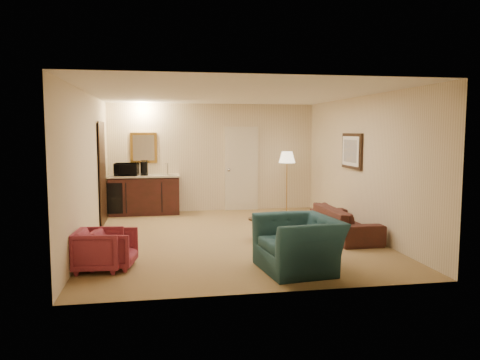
% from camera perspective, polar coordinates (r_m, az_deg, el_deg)
% --- Properties ---
extents(ground, '(6.00, 6.00, 0.00)m').
position_cam_1_polar(ground, '(8.65, -0.98, -7.00)').
color(ground, '#9A874E').
rests_on(ground, ground).
extents(room_walls, '(5.02, 6.01, 2.61)m').
position_cam_1_polar(room_walls, '(9.18, -2.34, 4.56)').
color(room_walls, beige).
rests_on(room_walls, ground).
extents(wetbar_cabinet, '(1.64, 0.58, 0.92)m').
position_cam_1_polar(wetbar_cabinet, '(11.15, -11.58, -1.78)').
color(wetbar_cabinet, '#371311').
rests_on(wetbar_cabinet, ground).
extents(sofa, '(0.55, 1.87, 0.73)m').
position_cam_1_polar(sofa, '(8.85, 12.62, -4.44)').
color(sofa, black).
rests_on(sofa, ground).
extents(teal_armchair, '(0.88, 1.23, 1.00)m').
position_cam_1_polar(teal_armchair, '(6.62, 7.15, -6.66)').
color(teal_armchair, '#1B3B45').
rests_on(teal_armchair, ground).
extents(rose_chair_near, '(0.63, 0.67, 0.64)m').
position_cam_1_polar(rose_chair_near, '(6.88, -16.84, -7.91)').
color(rose_chair_near, '#95303E').
rests_on(rose_chair_near, ground).
extents(rose_chair_far, '(0.65, 0.68, 0.61)m').
position_cam_1_polar(rose_chair_far, '(6.96, -15.16, -7.87)').
color(rose_chair_far, '#95303E').
rests_on(rose_chair_far, ground).
extents(coffee_table, '(0.73, 0.50, 0.41)m').
position_cam_1_polar(coffee_table, '(8.39, 3.46, -5.98)').
color(coffee_table, black).
rests_on(coffee_table, ground).
extents(floor_lamp, '(0.48, 0.48, 1.47)m').
position_cam_1_polar(floor_lamp, '(11.21, 5.72, -0.24)').
color(floor_lamp, '#BA8B3E').
rests_on(floor_lamp, ground).
extents(waste_bin, '(0.31, 0.31, 0.34)m').
position_cam_1_polar(waste_bin, '(11.13, -8.21, -3.25)').
color(waste_bin, black).
rests_on(waste_bin, ground).
extents(microwave, '(0.56, 0.36, 0.36)m').
position_cam_1_polar(microwave, '(11.05, -13.67, 1.43)').
color(microwave, black).
rests_on(microwave, wetbar_cabinet).
extents(coffee_maker, '(0.17, 0.17, 0.32)m').
position_cam_1_polar(coffee_maker, '(11.03, -11.61, 1.37)').
color(coffee_maker, black).
rests_on(coffee_maker, wetbar_cabinet).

